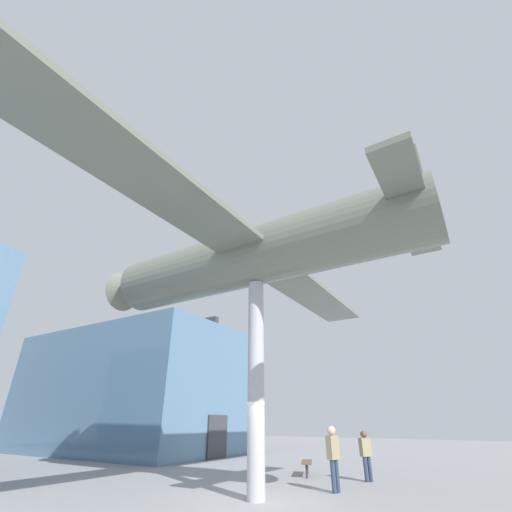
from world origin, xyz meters
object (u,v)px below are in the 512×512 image
Objects in this scene: support_pylon_central at (256,378)px; plaza_bench at (307,463)px; suspended_airplane at (249,257)px; visitor_second at (366,452)px; visitor_person at (333,453)px.

support_pylon_central is 5.93m from plaza_bench.
support_pylon_central is 0.32× the size of suspended_airplane.
suspended_airplane is at bearing 89.58° from support_pylon_central.
suspended_airplane is 8.75m from plaza_bench.
support_pylon_central is 3.86× the size of visitor_second.
plaza_bench is (2.93, 2.22, -0.64)m from visitor_person.
plaza_bench is at bearing 122.08° from visitor_second.
visitor_person reaches higher than visitor_second.
visitor_second reaches higher than plaza_bench.
visitor_second is (4.94, -1.80, -2.24)m from support_pylon_central.
support_pylon_central is 3.47× the size of visitor_person.
plaza_bench is (5.21, 0.73, -2.75)m from support_pylon_central.
support_pylon_central reaches higher than visitor_second.
visitor_second is (4.94, -2.08, -6.51)m from suspended_airplane.
suspended_airplane is at bearing -164.74° from visitor_second.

